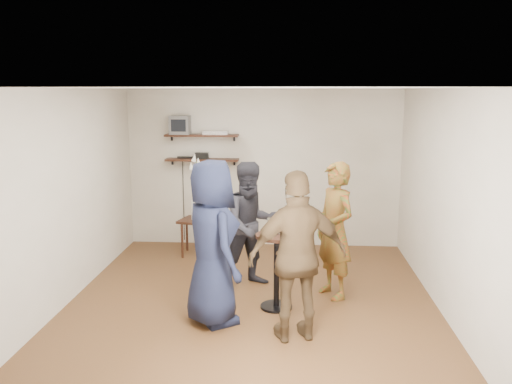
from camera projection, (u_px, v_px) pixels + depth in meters
room at (252, 198)px, 6.52m from camera, size 4.58×5.08×2.68m
shelf_upper at (202, 135)px, 8.81m from camera, size 1.20×0.25×0.04m
shelf_lower at (202, 160)px, 8.88m from camera, size 1.20×0.25×0.04m
crt_monitor at (180, 125)px, 8.80m from camera, size 0.32×0.30×0.30m
dvd_deck at (216, 133)px, 8.78m from camera, size 0.40×0.24×0.06m
radio at (202, 156)px, 8.87m from camera, size 0.22×0.10×0.10m
power_strip at (186, 157)px, 8.94m from camera, size 0.30×0.05×0.03m
side_table at (196, 225)px, 8.54m from camera, size 0.58×0.58×0.58m
vase_lilies at (196, 198)px, 8.46m from camera, size 0.20×0.21×1.06m
drinks_table at (277, 261)px, 6.41m from camera, size 0.50×0.50×0.91m
wine_glass_fl at (270, 224)px, 6.29m from camera, size 0.07×0.07×0.20m
wine_glass_fr at (283, 225)px, 6.29m from camera, size 0.06×0.06×0.18m
wine_glass_bl at (275, 223)px, 6.38m from camera, size 0.06×0.06×0.19m
wine_glass_br at (278, 222)px, 6.35m from camera, size 0.07×0.07×0.21m
person_plaid at (335, 230)px, 6.74m from camera, size 0.68×0.75×1.72m
person_dark at (251, 225)px, 7.12m from camera, size 1.00×0.92×1.67m
person_navy at (212, 243)px, 5.96m from camera, size 0.98×1.08×1.85m
person_brown at (298, 257)px, 5.56m from camera, size 1.13×0.72×1.79m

